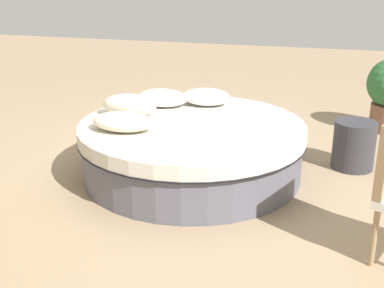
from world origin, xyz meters
name	(u,v)px	position (x,y,z in m)	size (l,w,h in m)	color
ground_plane	(192,174)	(0.00, 0.00, 0.00)	(16.00, 16.00, 0.00)	#9E8466
round_bed	(192,148)	(0.00, 0.00, 0.26)	(2.10, 2.10, 0.51)	#595966
throw_pillow_0	(206,97)	(0.03, -0.65, 0.60)	(0.50, 0.37, 0.17)	white
throw_pillow_1	(162,98)	(0.45, -0.47, 0.60)	(0.52, 0.33, 0.18)	white
throw_pillow_2	(130,105)	(0.64, -0.06, 0.62)	(0.54, 0.30, 0.21)	beige
throw_pillow_3	(123,122)	(0.52, 0.37, 0.59)	(0.56, 0.36, 0.16)	beige
side_table	(354,145)	(-1.47, -0.59, 0.24)	(0.40, 0.40, 0.47)	#333338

